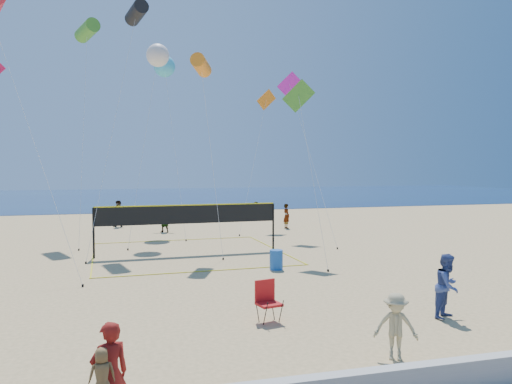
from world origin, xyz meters
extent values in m
plane|color=tan|center=(0.00, 0.00, 0.00)|extent=(120.00, 120.00, 0.00)
cube|color=navy|center=(0.00, 62.00, 0.01)|extent=(140.00, 50.00, 0.03)
imported|color=maroon|center=(-2.50, -2.70, 0.91)|extent=(0.78, 0.65, 1.83)
imported|color=brown|center=(-2.61, -3.00, 1.05)|extent=(0.49, 0.37, 0.90)
imported|color=#344583|center=(6.90, 1.10, 0.94)|extent=(1.15, 1.08, 1.88)
imported|color=tan|center=(3.76, -1.30, 0.77)|extent=(1.14, 0.97, 1.53)
imported|color=gray|center=(0.54, 22.30, 0.78)|extent=(1.51, 0.93, 1.56)
imported|color=gray|center=(9.09, 22.17, 0.88)|extent=(0.51, 0.70, 1.75)
imported|color=gray|center=(-2.40, 26.01, 0.96)|extent=(1.14, 1.03, 1.93)
imported|color=gray|center=(8.55, 28.40, 0.73)|extent=(0.58, 0.97, 1.46)
cube|color=#B61415|center=(1.75, 2.06, 0.52)|extent=(0.74, 0.70, 0.07)
cube|color=#B61415|center=(1.69, 2.31, 0.86)|extent=(0.63, 0.19, 0.63)
cylinder|color=black|center=(1.55, 1.79, 0.29)|extent=(0.09, 0.31, 0.82)
cylinder|color=black|center=(1.45, 2.23, 0.29)|extent=(0.09, 0.31, 0.82)
cylinder|color=black|center=(2.04, 1.90, 0.29)|extent=(0.09, 0.31, 0.82)
cylinder|color=black|center=(1.94, 2.34, 0.29)|extent=(0.09, 0.31, 0.82)
cylinder|color=#1A54AB|center=(4.11, 8.88, 0.42)|extent=(0.64, 0.64, 0.84)
cylinder|color=black|center=(-3.55, 13.70, 1.22)|extent=(0.10, 0.10, 2.43)
cylinder|color=black|center=(5.56, 13.98, 1.22)|extent=(0.10, 0.10, 2.43)
cube|color=black|center=(1.00, 13.84, 1.97)|extent=(9.11, 0.30, 0.91)
cube|color=yellow|center=(1.00, 13.84, 2.46)|extent=(9.11, 0.31, 0.06)
cube|color=yellow|center=(1.14, 9.28, 0.01)|extent=(9.31, 0.33, 0.02)
cube|color=yellow|center=(0.87, 18.39, 0.01)|extent=(9.31, 0.33, 0.02)
cylinder|color=silver|center=(-5.70, 10.37, 5.74)|extent=(4.09, 5.13, 11.38)
cylinder|color=black|center=(-3.66, 7.81, 0.05)|extent=(0.08, 0.08, 0.10)
cylinder|color=black|center=(-1.25, 18.35, 13.15)|extent=(1.34, 2.17, 1.11)
cylinder|color=silver|center=(-2.54, 15.34, 6.60)|extent=(2.60, 6.04, 13.11)
cylinder|color=black|center=(-3.84, 12.33, 0.05)|extent=(0.08, 0.08, 0.10)
cylinder|color=orange|center=(1.81, 14.45, 9.60)|extent=(1.37, 1.95, 0.98)
cylinder|color=silver|center=(2.08, 13.04, 4.83)|extent=(0.57, 2.83, 9.56)
cylinder|color=black|center=(2.36, 11.64, 0.05)|extent=(0.08, 0.08, 0.10)
cube|color=#428E2A|center=(6.30, 12.17, 7.90)|extent=(1.53, 0.67, 1.64)
cylinder|color=silver|center=(6.19, 10.03, 3.97)|extent=(0.24, 4.30, 7.85)
cylinder|color=black|center=(6.08, 7.88, 0.05)|extent=(0.08, 0.08, 0.10)
cube|color=#D31DBD|center=(8.46, 19.79, 9.75)|extent=(1.61, 0.48, 1.64)
cylinder|color=silver|center=(8.65, 16.39, 4.90)|extent=(0.39, 6.81, 9.71)
cylinder|color=black|center=(8.83, 12.99, 0.05)|extent=(0.08, 0.08, 0.10)
sphere|color=silver|center=(0.06, 20.45, 11.27)|extent=(1.85, 1.85, 1.41)
cylinder|color=silver|center=(-0.94, 18.01, 5.66)|extent=(2.02, 4.89, 11.23)
cylinder|color=black|center=(-1.94, 15.58, 0.05)|extent=(0.08, 0.08, 0.10)
sphere|color=#3AB3DD|center=(0.81, 24.38, 11.38)|extent=(1.90, 1.90, 1.49)
cylinder|color=silver|center=(1.11, 21.18, 5.72)|extent=(0.63, 6.41, 11.34)
cylinder|color=black|center=(1.42, 17.99, 0.05)|extent=(0.08, 0.08, 0.10)
cylinder|color=#428E2A|center=(-4.15, 22.14, 12.92)|extent=(1.72, 2.38, 1.20)
cylinder|color=silver|center=(-4.29, 19.15, 6.49)|extent=(0.29, 6.00, 12.88)
cylinder|color=black|center=(-4.43, 16.16, 0.05)|extent=(0.08, 0.08, 0.10)
cube|color=orange|center=(8.18, 24.18, 9.30)|extent=(1.57, 0.35, 1.58)
cylinder|color=silver|center=(6.57, 21.72, 4.68)|extent=(3.24, 4.95, 9.26)
cylinder|color=black|center=(4.96, 19.26, 0.05)|extent=(0.08, 0.08, 0.10)
camera|label=1|loc=(-2.27, -11.28, 4.43)|focal=35.00mm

